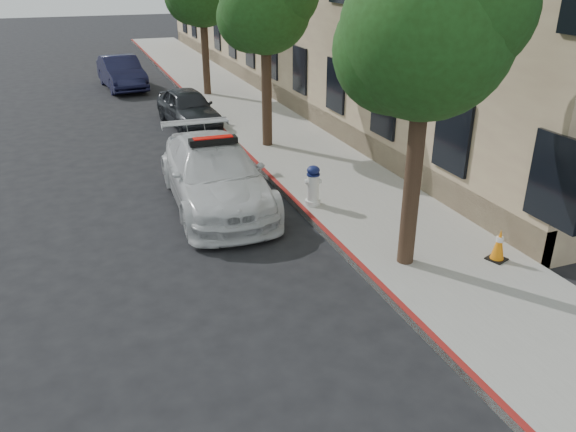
# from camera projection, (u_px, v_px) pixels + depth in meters

# --- Properties ---
(ground) EXTENTS (120.00, 120.00, 0.00)m
(ground) POSITION_uv_depth(u_px,v_px,m) (228.00, 247.00, 11.35)
(ground) COLOR black
(ground) RESTS_ON ground
(sidewalk) EXTENTS (3.20, 50.00, 0.15)m
(sidewalk) POSITION_uv_depth(u_px,v_px,m) (251.00, 115.00, 21.02)
(sidewalk) COLOR gray
(sidewalk) RESTS_ON ground
(curb_strip) EXTENTS (0.12, 50.00, 0.15)m
(curb_strip) POSITION_uv_depth(u_px,v_px,m) (211.00, 119.00, 20.52)
(curb_strip) COLOR maroon
(curb_strip) RESTS_ON ground
(tree_near) EXTENTS (2.92, 2.82, 5.62)m
(tree_near) POSITION_uv_depth(u_px,v_px,m) (429.00, 31.00, 8.83)
(tree_near) COLOR black
(tree_near) RESTS_ON sidewalk
(tree_mid) EXTENTS (2.77, 2.64, 5.43)m
(tree_mid) POSITION_uv_depth(u_px,v_px,m) (266.00, 6.00, 15.70)
(tree_mid) COLOR black
(tree_mid) RESTS_ON sidewalk
(police_car) EXTENTS (2.28, 5.25, 1.65)m
(police_car) POSITION_uv_depth(u_px,v_px,m) (215.00, 174.00, 13.10)
(police_car) COLOR silver
(police_car) RESTS_ON ground
(parked_car_mid) EXTENTS (1.91, 3.90, 1.28)m
(parked_car_mid) POSITION_uv_depth(u_px,v_px,m) (188.00, 107.00, 19.73)
(parked_car_mid) COLOR black
(parked_car_mid) RESTS_ON ground
(parked_car_far) EXTENTS (1.95, 4.50, 1.44)m
(parked_car_far) POSITION_uv_depth(u_px,v_px,m) (122.00, 73.00, 25.60)
(parked_car_far) COLOR black
(parked_car_far) RESTS_ON ground
(fire_hydrant) EXTENTS (0.40, 0.36, 0.94)m
(fire_hydrant) POSITION_uv_depth(u_px,v_px,m) (313.00, 186.00, 12.82)
(fire_hydrant) COLOR white
(fire_hydrant) RESTS_ON sidewalk
(traffic_cone) EXTENTS (0.42, 0.42, 0.63)m
(traffic_cone) POSITION_uv_depth(u_px,v_px,m) (499.00, 245.00, 10.45)
(traffic_cone) COLOR black
(traffic_cone) RESTS_ON sidewalk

